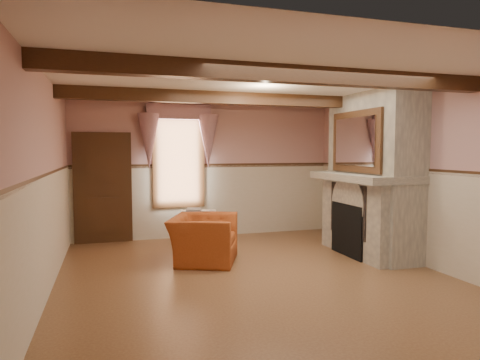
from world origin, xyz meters
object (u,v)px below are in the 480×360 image
object	(u,v)px
armchair	(204,239)
side_table	(194,234)
mantel_clock	(340,166)
bowl	(365,171)
oil_lamp	(344,164)
radiator	(199,225)

from	to	relation	value
armchair	side_table	world-z (taller)	armchair
armchair	mantel_clock	world-z (taller)	mantel_clock
bowl	side_table	bearing A→B (deg)	154.83
side_table	mantel_clock	distance (m)	3.06
armchair	oil_lamp	distance (m)	3.03
bowl	oil_lamp	size ratio (longest dim) A/B	1.16
side_table	radiator	size ratio (longest dim) A/B	0.79
side_table	oil_lamp	distance (m)	3.10
armchair	bowl	world-z (taller)	bowl
bowl	mantel_clock	xyz separation A→B (m)	(0.00, 0.81, 0.06)
side_table	oil_lamp	size ratio (longest dim) A/B	1.96
side_table	bowl	size ratio (longest dim) A/B	1.69
radiator	bowl	distance (m)	3.47
side_table	radiator	world-z (taller)	radiator
oil_lamp	radiator	bearing A→B (deg)	149.91
radiator	oil_lamp	bearing A→B (deg)	-19.94
side_table	bowl	distance (m)	3.27
armchair	bowl	xyz separation A→B (m)	(2.77, -0.36, 1.09)
bowl	oil_lamp	distance (m)	0.68
armchair	oil_lamp	bearing A→B (deg)	-61.10
side_table	mantel_clock	world-z (taller)	mantel_clock
mantel_clock	oil_lamp	world-z (taller)	oil_lamp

